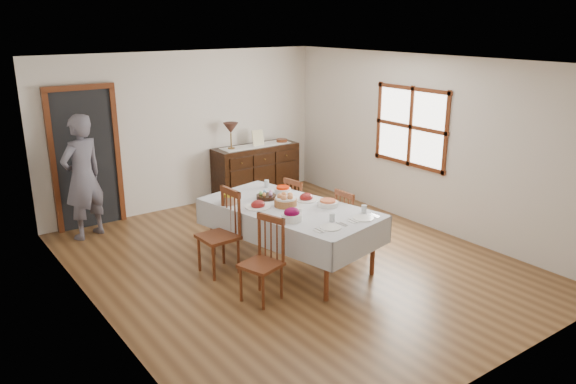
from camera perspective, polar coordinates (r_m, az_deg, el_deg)
ground at (r=7.50m, az=0.45°, el=-7.14°), size 6.00×6.00×0.00m
room_shell at (r=7.24m, az=-2.44°, el=5.64°), size 5.02×6.02×2.65m
dining_table at (r=7.19m, az=0.15°, el=-2.20°), size 1.63×2.51×0.80m
chair_left_near at (r=6.39m, az=-2.47°, el=-6.79°), size 0.50×0.50×0.97m
chair_left_far at (r=7.10m, az=-6.75°, el=-3.96°), size 0.46×0.46×1.07m
chair_right_near at (r=7.69m, az=6.32°, el=-2.96°), size 0.39×0.39×0.90m
chair_right_far at (r=8.17m, az=1.11°, el=-1.60°), size 0.42×0.42×0.90m
sideboard at (r=10.09m, az=-3.27°, el=2.13°), size 1.56×0.56×0.93m
person at (r=8.57m, az=-20.18°, el=1.83°), size 0.71×0.59×1.95m
bread_basket at (r=7.16m, az=-0.25°, el=-0.91°), size 0.29×0.29×0.17m
egg_basket at (r=7.47m, az=-2.22°, el=-0.43°), size 0.27×0.27×0.11m
ham_platter_a at (r=7.13m, az=-3.07°, el=-1.36°), size 0.33×0.33×0.11m
ham_platter_b at (r=7.41m, az=1.87°, el=-0.60°), size 0.31×0.31×0.11m
beet_bowl at (r=6.65m, az=0.39°, el=-2.36°), size 0.25×0.25×0.16m
carrot_bowl at (r=7.70m, az=-0.53°, el=0.20°), size 0.23×0.23×0.10m
pineapple_bowl at (r=7.30m, az=-5.99°, el=-0.62°), size 0.21×0.21×0.15m
casserole_dish at (r=7.20m, az=4.06°, el=-1.13°), size 0.27×0.27×0.08m
butter_dish at (r=6.88m, az=0.71°, el=-1.98°), size 0.16×0.12×0.07m
setting_left at (r=6.52m, az=4.35°, el=-3.26°), size 0.44×0.31×0.10m
setting_right at (r=6.85m, az=7.65°, el=-2.35°), size 0.44×0.31×0.10m
glass_far_a at (r=7.48m, az=-5.22°, el=-0.31°), size 0.07×0.07×0.11m
glass_far_b at (r=7.97m, az=-2.18°, el=0.85°), size 0.07×0.07×0.11m
runner at (r=9.97m, az=-3.29°, el=4.72°), size 1.30×0.35×0.01m
table_lamp at (r=9.67m, az=-5.84°, el=6.40°), size 0.26×0.26×0.46m
picture_frame at (r=9.96m, az=-3.07°, el=5.52°), size 0.22×0.08×0.28m
deco_bowl at (r=10.24m, az=-0.64°, el=5.24°), size 0.20×0.20×0.06m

